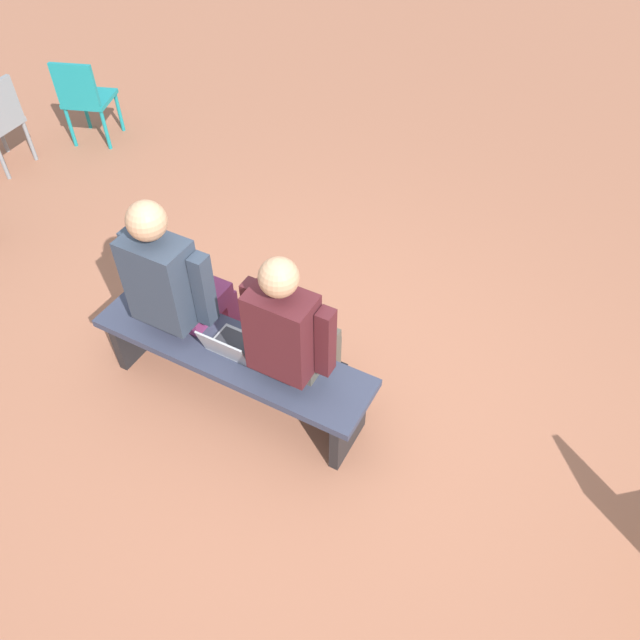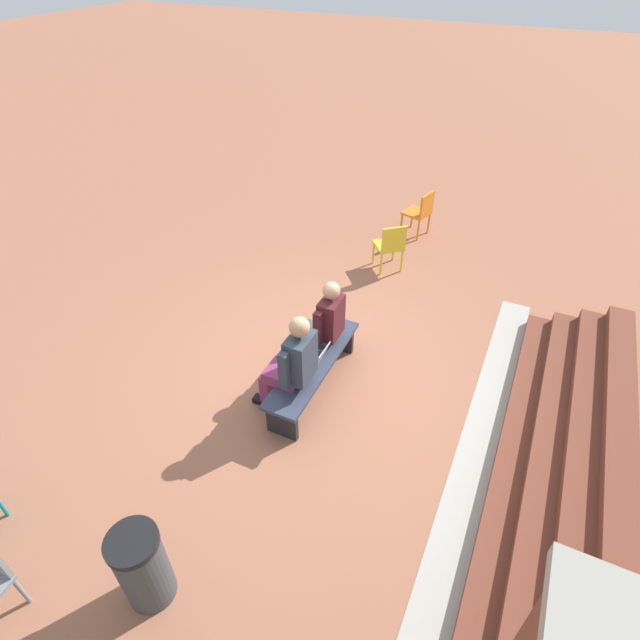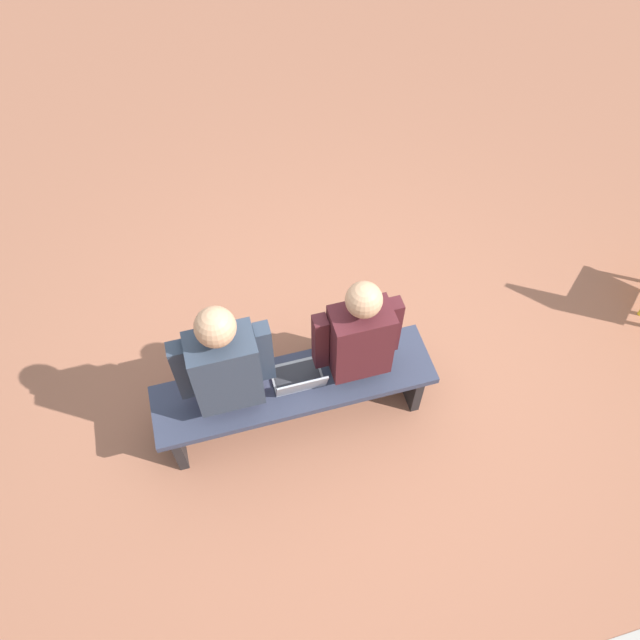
{
  "view_description": "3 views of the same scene",
  "coord_description": "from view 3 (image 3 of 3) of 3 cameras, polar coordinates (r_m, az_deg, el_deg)",
  "views": [
    {
      "loc": [
        -1.33,
        2.02,
        3.25
      ],
      "look_at": [
        -0.27,
        0.05,
        0.95
      ],
      "focal_mm": 35.0,
      "sensor_mm": 36.0,
      "label": 1
    },
    {
      "loc": [
        4.2,
        2.02,
        4.52
      ],
      "look_at": [
        -0.14,
        -0.04,
        0.7
      ],
      "focal_mm": 28.0,
      "sensor_mm": 36.0,
      "label": 2
    },
    {
      "loc": [
        0.68,
        2.02,
        3.9
      ],
      "look_at": [
        0.1,
        -0.08,
        0.82
      ],
      "focal_mm": 35.0,
      "sensor_mm": 36.0,
      "label": 3
    }
  ],
  "objects": [
    {
      "name": "person_student",
      "position": [
        3.84,
        3.11,
        -1.59
      ],
      "size": [
        0.54,
        0.68,
        1.33
      ],
      "color": "#4C473D",
      "rests_on": "ground"
    },
    {
      "name": "laptop",
      "position": [
        3.92,
        -1.96,
        -5.46
      ],
      "size": [
        0.32,
        0.29,
        0.21
      ],
      "color": "#9EA0A5",
      "rests_on": "bench"
    },
    {
      "name": "bench",
      "position": [
        4.05,
        -2.32,
        -6.43
      ],
      "size": [
        1.8,
        0.44,
        0.45
      ],
      "color": "#33384C",
      "rests_on": "ground"
    },
    {
      "name": "person_adult",
      "position": [
        3.74,
        -8.72,
        -4.04
      ],
      "size": [
        0.57,
        0.72,
        1.39
      ],
      "color": "#7F2D5B",
      "rests_on": "ground"
    },
    {
      "name": "ground_plane",
      "position": [
        4.44,
        1.57,
        -6.68
      ],
      "size": [
        60.0,
        60.0,
        0.0
      ],
      "primitive_type": "plane",
      "color": "#9E6047"
    }
  ]
}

